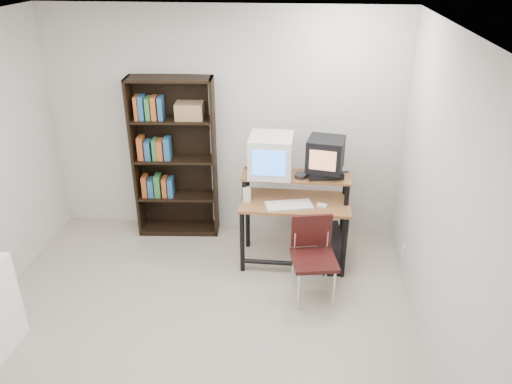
# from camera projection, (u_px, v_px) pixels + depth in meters

# --- Properties ---
(floor) EXTENTS (4.00, 4.00, 0.01)m
(floor) POSITION_uv_depth(u_px,v_px,m) (191.00, 338.00, 4.42)
(floor) COLOR #B0A391
(floor) RESTS_ON ground
(ceiling) EXTENTS (4.00, 4.00, 0.01)m
(ceiling) POSITION_uv_depth(u_px,v_px,m) (168.00, 33.00, 3.27)
(ceiling) COLOR white
(ceiling) RESTS_ON back_wall
(back_wall) EXTENTS (4.00, 0.01, 2.60)m
(back_wall) POSITION_uv_depth(u_px,v_px,m) (223.00, 125.00, 5.63)
(back_wall) COLOR beige
(back_wall) RESTS_ON floor
(right_wall) EXTENTS (0.01, 4.00, 2.60)m
(right_wall) POSITION_uv_depth(u_px,v_px,m) (448.00, 221.00, 3.65)
(right_wall) COLOR beige
(right_wall) RESTS_ON floor
(computer_desk) EXTENTS (1.13, 0.57, 0.98)m
(computer_desk) POSITION_uv_depth(u_px,v_px,m) (295.00, 205.00, 5.22)
(computer_desk) COLOR brown
(computer_desk) RESTS_ON floor
(crt_monitor) EXTENTS (0.44, 0.45, 0.42)m
(crt_monitor) POSITION_uv_depth(u_px,v_px,m) (271.00, 155.00, 5.14)
(crt_monitor) COLOR silver
(crt_monitor) RESTS_ON computer_desk
(vcr) EXTENTS (0.41, 0.33, 0.08)m
(vcr) POSITION_uv_depth(u_px,v_px,m) (324.00, 173.00, 5.14)
(vcr) COLOR black
(vcr) RESTS_ON computer_desk
(crt_tv) EXTENTS (0.41, 0.40, 0.33)m
(crt_tv) POSITION_uv_depth(u_px,v_px,m) (325.00, 154.00, 5.06)
(crt_tv) COLOR black
(crt_tv) RESTS_ON vcr
(cd_spindle) EXTENTS (0.14, 0.14, 0.05)m
(cd_spindle) POSITION_uv_depth(u_px,v_px,m) (301.00, 176.00, 5.11)
(cd_spindle) COLOR #26262B
(cd_spindle) RESTS_ON computer_desk
(keyboard) EXTENTS (0.51, 0.32, 0.03)m
(keyboard) POSITION_uv_depth(u_px,v_px,m) (289.00, 206.00, 5.08)
(keyboard) COLOR silver
(keyboard) RESTS_ON computer_desk
(mousepad) EXTENTS (0.24, 0.20, 0.01)m
(mousepad) POSITION_uv_depth(u_px,v_px,m) (323.00, 208.00, 5.07)
(mousepad) COLOR black
(mousepad) RESTS_ON computer_desk
(mouse) EXTENTS (0.11, 0.08, 0.03)m
(mouse) POSITION_uv_depth(u_px,v_px,m) (322.00, 206.00, 5.07)
(mouse) COLOR white
(mouse) RESTS_ON mousepad
(desk_speaker) EXTENTS (0.09, 0.09, 0.17)m
(desk_speaker) POSITION_uv_depth(u_px,v_px,m) (247.00, 195.00, 5.15)
(desk_speaker) COLOR silver
(desk_speaker) RESTS_ON computer_desk
(pc_tower) EXTENTS (0.26, 0.47, 0.42)m
(pc_tower) POSITION_uv_depth(u_px,v_px,m) (330.00, 248.00, 5.35)
(pc_tower) COLOR black
(pc_tower) RESTS_ON floor
(school_chair) EXTENTS (0.48, 0.48, 0.83)m
(school_chair) POSITION_uv_depth(u_px,v_px,m) (313.00, 250.00, 4.75)
(school_chair) COLOR black
(school_chair) RESTS_ON floor
(bookshelf) EXTENTS (0.96, 0.39, 1.87)m
(bookshelf) POSITION_uv_depth(u_px,v_px,m) (175.00, 156.00, 5.70)
(bookshelf) COLOR black
(bookshelf) RESTS_ON floor
(wall_outlet) EXTENTS (0.02, 0.08, 0.12)m
(wall_outlet) POSITION_uv_depth(u_px,v_px,m) (403.00, 251.00, 5.12)
(wall_outlet) COLOR beige
(wall_outlet) RESTS_ON right_wall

